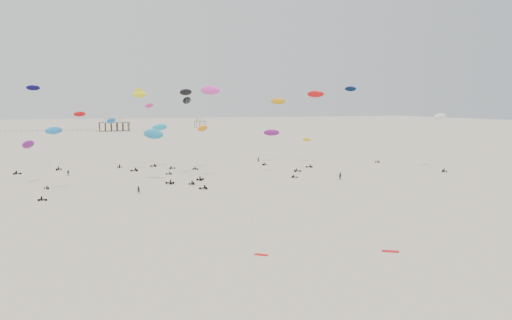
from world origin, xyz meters
name	(u,v)px	position (x,y,z in m)	size (l,w,h in m)	color
ground_plane	(167,149)	(0.00, 200.00, 0.00)	(900.00, 900.00, 0.00)	beige
pavilion_main	(114,125)	(-10.00, 350.00, 4.22)	(21.00, 13.00, 9.80)	brown
pavilion_small	(200,123)	(60.00, 380.00, 3.49)	(9.00, 7.00, 8.00)	brown
pier_fence	(34,131)	(-62.00, 350.00, 0.77)	(80.20, 0.20, 1.50)	black
rig_0	(131,121)	(-21.46, 140.71, 14.37)	(9.05, 4.13, 24.47)	black
rig_1	(188,121)	(-10.79, 108.84, 15.24)	(4.50, 14.28, 24.30)	black
rig_2	(355,101)	(54.94, 135.97, 20.34)	(5.18, 17.11, 27.61)	black
rig_3	(72,133)	(-38.62, 146.32, 10.63)	(9.91, 11.58, 18.70)	black
rig_4	(281,116)	(14.72, 107.77, 16.19)	(5.21, 8.92, 21.30)	black
rig_5	(190,120)	(-9.16, 113.08, 15.20)	(4.80, 12.07, 21.76)	black
rig_6	(31,150)	(-48.28, 115.41, 8.53)	(6.92, 13.58, 13.83)	black
rig_7	(51,146)	(-43.09, 100.21, 10.45)	(5.60, 13.38, 16.63)	black
rig_8	(156,141)	(-19.05, 109.10, 10.37)	(6.97, 10.28, 13.70)	black
rig_9	(150,124)	(-15.19, 143.09, 13.25)	(4.08, 8.86, 19.99)	black
rig_10	(209,104)	(-6.21, 104.79, 19.54)	(8.97, 15.95, 25.64)	black
rig_11	(302,155)	(24.37, 114.95, 4.65)	(7.44, 6.58, 10.16)	black
rig_12	(118,135)	(-25.49, 139.82, 10.06)	(8.32, 16.53, 19.30)	black
rig_13	(315,104)	(34.55, 126.97, 19.41)	(9.89, 11.34, 24.36)	black
rig_14	(161,132)	(-12.91, 136.74, 10.90)	(6.29, 8.20, 13.82)	black
rig_15	(271,136)	(23.94, 138.20, 8.85)	(9.79, 11.74, 13.43)	black
rig_16	(440,126)	(65.34, 104.56, 13.05)	(8.71, 11.16, 17.64)	black
rig_17	(144,106)	(-19.32, 127.18, 18.99)	(9.75, 10.93, 23.95)	black
rig_18	(201,135)	(-2.05, 129.90, 10.11)	(6.31, 5.70, 13.31)	black
rig_19	(28,115)	(-50.55, 144.00, 16.30)	(7.73, 15.06, 26.56)	black
spectator_0	(139,194)	(-25.50, 93.50, 0.00)	(0.72, 0.49, 1.97)	black
spectator_1	(340,180)	(26.17, 95.53, 0.00)	(1.09, 0.63, 2.22)	black
spectator_2	(68,176)	(-40.11, 127.73, 0.00)	(1.11, 0.60, 1.88)	black
spectator_3	(258,162)	(20.00, 139.58, 0.00)	(0.70, 0.48, 1.93)	black
grounded_kite_a	(391,252)	(0.58, 37.85, 0.00)	(2.20, 0.90, 0.08)	red
grounded_kite_b	(261,255)	(-16.17, 42.46, 0.00)	(1.80, 0.70, 0.07)	red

